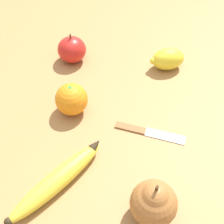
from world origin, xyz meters
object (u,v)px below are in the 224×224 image
banana (57,179)px  apple (72,50)px  orange (73,99)px  lemon (168,59)px  paring_knife (147,132)px  pear (154,202)px

banana → apple: apple is taller
banana → orange: size_ratio=2.67×
banana → lemon: lemon is taller
banana → lemon: 0.41m
lemon → banana: bearing=-122.0°
lemon → paring_knife: lemon is taller
lemon → apple: bearing=176.2°
apple → pear: bearing=-64.5°
lemon → paring_knife: bearing=-103.7°
pear → paring_knife: size_ratio=0.65×
banana → pear: (0.17, -0.05, 0.03)m
orange → lemon: size_ratio=0.76×
banana → apple: bearing=43.1°
pear → paring_knife: bearing=91.5°
banana → apple: 0.37m
orange → pear: size_ratio=0.72×
apple → paring_knife: bearing=-50.5°
banana → orange: (0.00, 0.19, 0.02)m
banana → paring_knife: size_ratio=1.26×
lemon → paring_knife: size_ratio=0.62×
paring_knife → orange: bearing=-94.3°
lemon → orange: bearing=-142.9°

